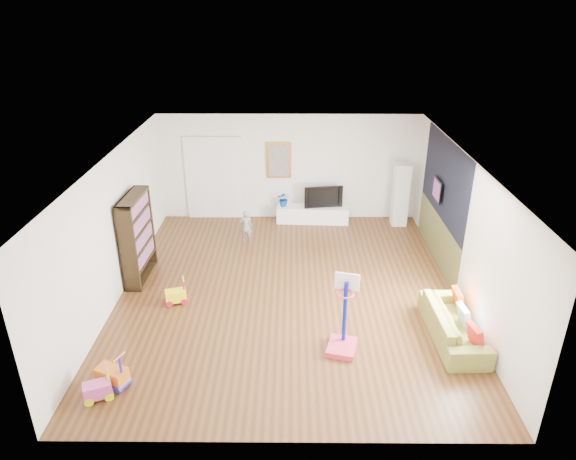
{
  "coord_description": "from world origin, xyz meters",
  "views": [
    {
      "loc": [
        0.06,
        -8.67,
        5.32
      ],
      "look_at": [
        0.0,
        0.4,
        1.15
      ],
      "focal_mm": 32.0,
      "sensor_mm": 36.0,
      "label": 1
    }
  ],
  "objects_px": {
    "bookshelf": "(137,238)",
    "sofa": "(454,324)",
    "media_console": "(312,214)",
    "basketball_hoop": "(343,316)"
  },
  "relations": [
    {
      "from": "bookshelf",
      "to": "basketball_hoop",
      "type": "xyz_separation_m",
      "value": [
        3.92,
        -2.38,
        -0.23
      ]
    },
    {
      "from": "basketball_hoop",
      "to": "bookshelf",
      "type": "bearing_deg",
      "value": 163.24
    },
    {
      "from": "bookshelf",
      "to": "sofa",
      "type": "height_order",
      "value": "bookshelf"
    },
    {
      "from": "media_console",
      "to": "bookshelf",
      "type": "bearing_deg",
      "value": -138.72
    },
    {
      "from": "sofa",
      "to": "basketball_hoop",
      "type": "height_order",
      "value": "basketball_hoop"
    },
    {
      "from": "bookshelf",
      "to": "sofa",
      "type": "relative_size",
      "value": 0.96
    },
    {
      "from": "media_console",
      "to": "bookshelf",
      "type": "xyz_separation_m",
      "value": [
        -3.63,
        -2.86,
        0.68
      ]
    },
    {
      "from": "basketball_hoop",
      "to": "media_console",
      "type": "bearing_deg",
      "value": 107.72
    },
    {
      "from": "bookshelf",
      "to": "sofa",
      "type": "xyz_separation_m",
      "value": [
        5.83,
        -2.03,
        -0.62
      ]
    },
    {
      "from": "sofa",
      "to": "bookshelf",
      "type": "bearing_deg",
      "value": 69.09
    }
  ]
}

